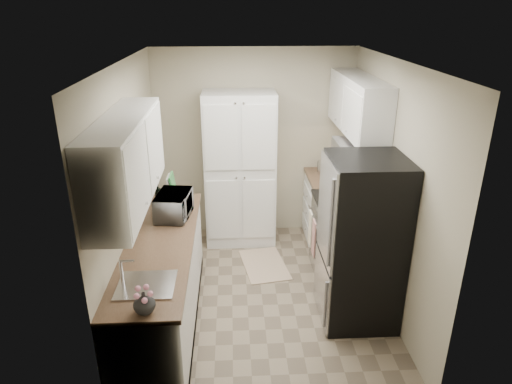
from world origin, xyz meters
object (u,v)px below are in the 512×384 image
electric_range (343,237)px  wine_bottle (158,195)px  microwave (174,205)px  pantry_cabinet (240,170)px  toaster_oven (333,169)px  refrigerator (362,242)px

electric_range → wine_bottle: size_ratio=4.14×
microwave → pantry_cabinet: bearing=-23.2°
microwave → toaster_oven: bearing=-52.6°
pantry_cabinet → refrigerator: (1.14, -1.73, -0.15)m
electric_range → microwave: bearing=-171.7°
refrigerator → electric_range: bearing=87.5°
refrigerator → wine_bottle: bearing=159.1°
electric_range → toaster_oven: (0.02, 0.83, 0.54)m
microwave → toaster_oven: size_ratio=1.41×
pantry_cabinet → toaster_oven: (1.20, -0.10, 0.02)m
pantry_cabinet → toaster_oven: 1.20m
pantry_cabinet → microwave: size_ratio=4.25×
refrigerator → toaster_oven: refrigerator is taller
pantry_cabinet → refrigerator: pantry_cabinet is taller
refrigerator → toaster_oven: (0.06, 1.63, 0.17)m
wine_bottle → electric_range: bearing=0.5°
microwave → toaster_oven: microwave is taller
wine_bottle → toaster_oven: size_ratio=0.82×
pantry_cabinet → refrigerator: bearing=-56.5°
electric_range → refrigerator: refrigerator is taller
wine_bottle → toaster_oven: 2.27m
electric_range → microwave: 1.99m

